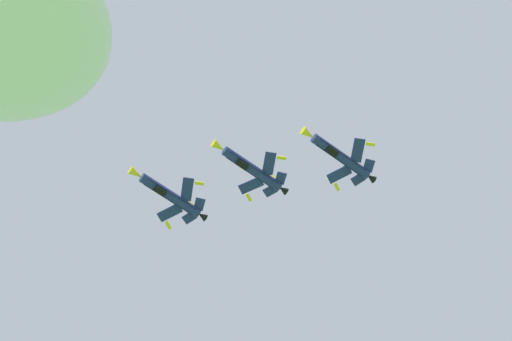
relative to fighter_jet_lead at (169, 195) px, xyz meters
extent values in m
cylinder|color=navy|center=(0.27, 0.07, 0.00)|extent=(12.02, 4.84, 1.70)
cube|color=#141947|center=(0.30, -0.01, -0.46)|extent=(10.11, 4.13, 0.66)
cone|color=yellow|center=(-6.62, -1.83, 0.00)|extent=(2.73, 2.15, 1.56)
cone|color=black|center=(6.78, 1.87, 0.00)|extent=(1.90, 1.74, 1.36)
ellipsoid|color=#192333|center=(-2.30, -0.52, 0.62)|extent=(3.43, 2.09, 1.29)
cube|color=black|center=(-1.77, -0.65, -0.80)|extent=(2.45, 1.78, 1.03)
cube|color=navy|center=(2.61, -1.95, 0.40)|extent=(2.76, 4.48, 0.98)
cube|color=yellow|center=(4.24, -3.65, 0.79)|extent=(1.69, 0.93, 0.34)
cube|color=navy|center=(1.25, 2.99, -0.57)|extent=(4.24, 4.33, 0.98)
cube|color=yellow|center=(1.77, 5.28, -0.96)|extent=(1.57, 1.53, 0.34)
cube|color=navy|center=(5.59, -0.01, 0.28)|extent=(1.94, 2.37, 0.57)
cube|color=navy|center=(4.79, 2.88, -0.29)|extent=(2.68, 2.77, 0.57)
cube|color=yellow|center=(4.81, 1.68, 1.77)|extent=(2.69, 1.35, 2.59)
cylinder|color=navy|center=(11.96, -8.81, 2.41)|extent=(12.02, 4.84, 1.70)
cube|color=#141947|center=(11.97, -8.84, 1.95)|extent=(10.11, 4.10, 0.49)
cone|color=yellow|center=(5.07, -10.72, 2.41)|extent=(2.73, 2.15, 1.56)
cone|color=black|center=(18.47, -7.01, 2.41)|extent=(1.90, 1.74, 1.36)
ellipsoid|color=#192333|center=(9.41, -9.48, 3.05)|extent=(3.40, 1.98, 1.17)
cube|color=black|center=(9.90, -9.44, 1.61)|extent=(2.43, 1.70, 0.91)
cube|color=navy|center=(14.31, -10.87, 2.50)|extent=(2.77, 4.52, 0.48)
cube|color=yellow|center=(15.95, -12.59, 2.64)|extent=(1.68, 0.91, 0.28)
cube|color=navy|center=(12.92, -5.85, 2.16)|extent=(4.27, 4.36, 0.48)
cube|color=yellow|center=(13.44, -3.53, 2.02)|extent=(1.55, 1.51, 0.28)
cube|color=navy|center=(17.28, -8.92, 2.51)|extent=(1.94, 2.38, 0.31)
cube|color=navy|center=(16.47, -5.99, 2.31)|extent=(2.69, 2.78, 0.31)
cube|color=yellow|center=(16.56, -7.42, 4.22)|extent=(2.61, 1.05, 2.61)
cylinder|color=navy|center=(25.18, -16.80, 2.17)|extent=(12.02, 4.84, 1.70)
cube|color=#141947|center=(25.20, -16.88, 1.72)|extent=(10.11, 4.13, 0.67)
cone|color=yellow|center=(18.29, -18.70, 2.17)|extent=(2.73, 2.15, 1.56)
cone|color=black|center=(31.68, -15.00, 2.17)|extent=(1.90, 1.74, 1.36)
ellipsoid|color=#192333|center=(22.60, -17.38, 2.80)|extent=(3.43, 2.10, 1.29)
cube|color=black|center=(23.14, -17.52, 1.38)|extent=(2.45, 1.78, 1.04)
cube|color=navy|center=(27.52, -18.82, 2.59)|extent=(2.76, 4.47, 1.00)
cube|color=yellow|center=(29.15, -20.51, 3.00)|extent=(1.69, 0.93, 0.34)
cube|color=navy|center=(26.15, -13.89, 1.59)|extent=(4.24, 4.33, 1.00)
cube|color=yellow|center=(26.68, -11.60, 1.19)|extent=(1.57, 1.53, 0.34)
cube|color=navy|center=(30.49, -16.88, 2.47)|extent=(1.94, 2.37, 0.58)
cube|color=navy|center=(29.69, -13.99, 1.88)|extent=(2.68, 2.77, 0.58)
cube|color=yellow|center=(29.71, -15.18, 3.95)|extent=(2.69, 1.36, 2.59)
camera|label=1|loc=(-16.33, -81.65, -142.46)|focal=66.79mm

